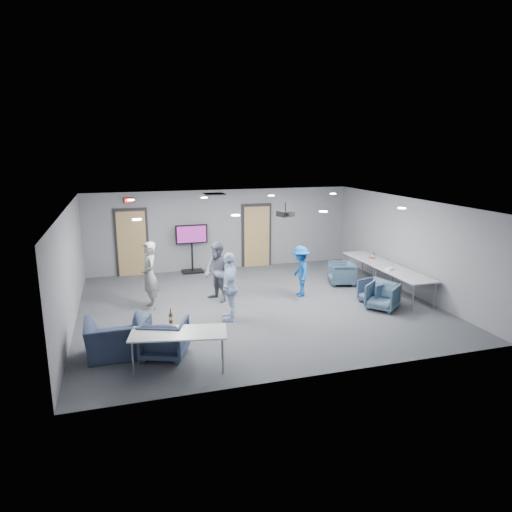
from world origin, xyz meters
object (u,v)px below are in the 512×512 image
object	(u,v)px
chair_right_c	(382,297)
bottle_right	(374,256)
person_b	(217,272)
person_d	(300,271)
person_c	(230,286)
chair_front_a	(164,338)
bottle_front	(171,318)
person_a	(150,275)
chair_right_a	(342,273)
table_right_a	(368,259)
table_right_b	(404,275)
chair_front_b	(116,339)
chair_right_b	(375,292)
table_front_left	(179,334)
tv_stand	(192,246)
projector	(286,214)

from	to	relation	value
chair_right_c	bottle_right	bearing A→B (deg)	115.30
person_b	person_d	size ratio (longest dim) A/B	1.15
person_c	bottle_right	size ratio (longest dim) A/B	7.44
chair_front_a	bottle_front	xyz separation A→B (m)	(0.13, -0.10, 0.45)
person_b	chair_front_a	size ratio (longest dim) A/B	1.89
person_a	bottle_right	world-z (taller)	person_a
person_c	chair_front_a	distance (m)	2.39
person_a	chair_right_a	world-z (taller)	person_a
person_a	table_right_a	size ratio (longest dim) A/B	0.92
person_a	person_b	bearing A→B (deg)	82.80
person_c	table_right_b	world-z (taller)	person_c
person_c	chair_front_b	distance (m)	2.99
table_right_a	chair_right_b	bearing A→B (deg)	154.84
chair_front_a	table_front_left	distance (m)	0.70
bottle_right	person_b	bearing A→B (deg)	-174.63
person_a	tv_stand	size ratio (longest dim) A/B	1.09
chair_front_a	table_right_b	bearing A→B (deg)	-144.51
person_d	chair_front_b	world-z (taller)	person_d
chair_right_c	chair_front_a	distance (m)	5.76
person_a	person_d	xyz separation A→B (m)	(4.09, -0.18, -0.16)
person_a	chair_front_a	world-z (taller)	person_a
person_c	bottle_right	distance (m)	5.37
table_right_b	chair_front_b	bearing A→B (deg)	100.63
chair_right_a	bottle_right	bearing A→B (deg)	106.13
person_c	chair_right_b	xyz separation A→B (m)	(3.98, 0.06, -0.52)
table_right_b	table_front_left	size ratio (longest dim) A/B	1.03
chair_right_b	table_front_left	size ratio (longest dim) A/B	0.37
chair_front_b	chair_front_a	bearing A→B (deg)	161.19
person_b	bottle_front	bearing A→B (deg)	-51.41
table_front_left	bottle_right	bearing A→B (deg)	43.35
chair_right_a	tv_stand	xyz separation A→B (m)	(-4.13, 2.69, 0.57)
projector	person_b	bearing A→B (deg)	141.85
person_d	projector	bearing A→B (deg)	-48.56
table_right_a	projector	distance (m)	3.83
tv_stand	person_c	bearing A→B (deg)	-87.53
chair_right_c	table_front_left	distance (m)	5.72
tv_stand	person_a	bearing A→B (deg)	-116.69
person_b	chair_front_b	size ratio (longest dim) A/B	1.43
chair_right_a	bottle_right	size ratio (longest dim) A/B	3.36
table_right_a	person_c	bearing A→B (deg)	112.37
person_b	projector	bearing A→B (deg)	46.60
person_d	table_right_a	bearing A→B (deg)	115.65
projector	bottle_front	bearing A→B (deg)	-161.61
chair_front_a	table_right_a	size ratio (longest dim) A/B	0.46
table_right_b	table_front_left	xyz separation A→B (m)	(-6.42, -2.31, -0.00)
chair_right_b	bottle_right	xyz separation A→B (m)	(1.04, 1.83, 0.50)
chair_right_b	table_front_left	world-z (taller)	table_front_left
person_a	person_b	distance (m)	1.78
person_d	table_right_a	xyz separation A→B (m)	(2.60, 0.79, -0.02)
chair_right_a	chair_right_b	world-z (taller)	chair_right_a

